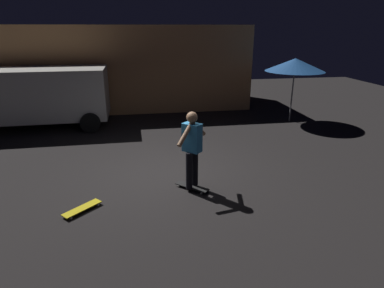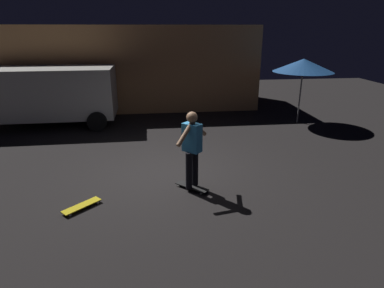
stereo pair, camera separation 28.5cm
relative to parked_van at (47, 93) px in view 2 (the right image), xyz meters
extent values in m
plane|color=black|center=(3.92, -4.61, -1.16)|extent=(28.00, 28.00, 0.00)
cube|color=tan|center=(2.77, 3.08, 0.55)|extent=(10.60, 3.73, 3.42)
cube|color=silver|center=(0.01, 0.00, 0.02)|extent=(4.62, 1.96, 1.70)
cylinder|color=black|center=(-1.75, 0.97, -0.83)|extent=(0.66, 0.23, 0.66)
cylinder|color=black|center=(1.77, -0.97, -0.83)|extent=(0.66, 0.23, 0.66)
cylinder|color=black|center=(1.75, 1.01, -0.83)|extent=(0.66, 0.23, 0.66)
cylinder|color=slate|center=(8.96, -0.76, -0.06)|extent=(0.05, 0.05, 2.20)
cone|color=#1E4C8C|center=(8.96, -0.76, 0.91)|extent=(2.10, 2.10, 0.45)
cube|color=black|center=(4.46, -5.55, -1.10)|extent=(0.71, 0.68, 0.02)
sphere|color=silver|center=(4.73, -5.69, -1.13)|extent=(0.05, 0.05, 0.05)
sphere|color=silver|center=(4.62, -5.82, -1.13)|extent=(0.05, 0.05, 0.05)
sphere|color=silver|center=(4.30, -5.28, -1.13)|extent=(0.05, 0.05, 0.05)
sphere|color=silver|center=(4.18, -5.40, -1.13)|extent=(0.05, 0.05, 0.05)
cube|color=gold|center=(2.22, -6.09, -1.10)|extent=(0.71, 0.68, 0.02)
sphere|color=silver|center=(2.38, -5.83, -1.13)|extent=(0.05, 0.05, 0.05)
sphere|color=silver|center=(2.50, -5.95, -1.13)|extent=(0.05, 0.05, 0.05)
sphere|color=silver|center=(1.94, -6.23, -1.13)|extent=(0.05, 0.05, 0.05)
sphere|color=silver|center=(2.06, -6.36, -1.13)|extent=(0.05, 0.05, 0.05)
cylinder|color=black|center=(4.53, -5.47, -0.68)|extent=(0.14, 0.14, 0.82)
cylinder|color=black|center=(4.38, -5.63, -0.68)|extent=(0.14, 0.14, 0.82)
cube|color=#338CCC|center=(4.46, -5.55, 0.03)|extent=(0.43, 0.42, 0.60)
sphere|color=#936B4C|center=(4.46, -5.55, 0.46)|extent=(0.23, 0.23, 0.23)
cylinder|color=#936B4C|center=(4.61, -5.39, 0.18)|extent=(0.44, 0.46, 0.46)
cylinder|color=#936B4C|center=(4.31, -5.71, 0.18)|extent=(0.44, 0.46, 0.46)
camera|label=1|loc=(3.42, -11.83, 2.19)|focal=30.48mm
camera|label=2|loc=(3.70, -11.87, 2.19)|focal=30.48mm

